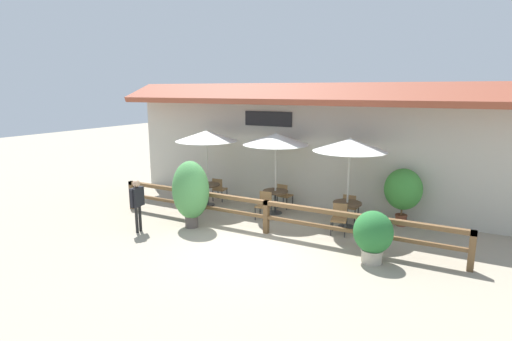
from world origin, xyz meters
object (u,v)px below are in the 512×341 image
object	(u,v)px
chair_middle_wallside	(284,194)
dining_table_far	(347,207)
dining_table_near	(208,188)
potted_plant_tall_tropical	(191,191)
chair_near_wallside	(219,188)
chair_middle_streetside	(264,204)
dining_table_middle	(275,195)
patio_umbrella_near	(206,136)
chair_far_streetside	(339,217)
chair_near_streetside	(198,197)
potted_plant_entrance_palm	(373,234)
potted_plant_corner_fern	(403,190)
patio_umbrella_middle	(276,139)
pedestrian	(137,199)
chair_far_wallside	(350,206)
patio_umbrella_far	(350,145)

from	to	relation	value
chair_middle_wallside	dining_table_far	size ratio (longest dim) A/B	1.02
dining_table_near	potted_plant_tall_tropical	size ratio (longest dim) A/B	0.42
dining_table_near	chair_near_wallside	size ratio (longest dim) A/B	0.98
dining_table_near	chair_middle_wallside	size ratio (longest dim) A/B	0.98
dining_table_near	chair_middle_streetside	xyz separation A→B (m)	(2.42, -0.40, -0.13)
chair_middle_streetside	dining_table_far	distance (m)	2.56
potted_plant_tall_tropical	chair_middle_streetside	bearing A→B (deg)	48.02
chair_middle_wallside	dining_table_middle	bearing A→B (deg)	97.52
patio_umbrella_near	chair_far_streetside	xyz separation A→B (m)	(4.89, -0.60, -1.98)
chair_near_streetside	dining_table_far	size ratio (longest dim) A/B	1.02
chair_near_streetside	potted_plant_tall_tropical	size ratio (longest dim) A/B	0.43
chair_near_wallside	dining_table_middle	size ratio (longest dim) A/B	1.02
chair_near_streetside	chair_near_wallside	size ratio (longest dim) A/B	1.00
chair_middle_streetside	potted_plant_entrance_palm	size ratio (longest dim) A/B	0.68
patio_umbrella_near	potted_plant_corner_fern	distance (m)	6.55
patio_umbrella_middle	potted_plant_corner_fern	bearing A→B (deg)	10.10
chair_far_streetside	potted_plant_entrance_palm	distance (m)	1.96
chair_middle_streetside	pedestrian	size ratio (longest dim) A/B	0.56
chair_far_streetside	chair_far_wallside	bearing A→B (deg)	81.79
pedestrian	chair_middle_wallside	bearing A→B (deg)	140.31
patio_umbrella_middle	potted_plant_entrance_palm	distance (m)	4.70
chair_near_wallside	dining_table_far	world-z (taller)	chair_near_wallside
dining_table_far	chair_far_wallside	xyz separation A→B (m)	(-0.07, 0.63, -0.13)
dining_table_near	chair_middle_wallside	bearing A→B (deg)	21.02
patio_umbrella_middle	chair_middle_streetside	bearing A→B (deg)	-95.54
potted_plant_entrance_palm	patio_umbrella_near	bearing A→B (deg)	161.06
potted_plant_entrance_palm	chair_far_wallside	bearing A→B (deg)	114.61
patio_umbrella_near	chair_near_streetside	size ratio (longest dim) A/B	3.15
dining_table_far	patio_umbrella_near	bearing A→B (deg)	-179.61
patio_umbrella_far	chair_near_streetside	bearing A→B (deg)	-172.00
patio_umbrella_near	dining_table_near	bearing A→B (deg)	0.00
chair_near_streetside	chair_middle_wallside	xyz separation A→B (m)	(2.44, 1.61, 0.00)
potted_plant_tall_tropical	potted_plant_corner_fern	xyz separation A→B (m)	(5.45, 3.07, -0.01)
dining_table_middle	chair_far_streetside	bearing A→B (deg)	-20.06
dining_table_middle	chair_middle_wallside	world-z (taller)	chair_middle_wallside
chair_far_streetside	chair_far_wallside	world-z (taller)	same
chair_far_streetside	pedestrian	distance (m)	5.73
potted_plant_tall_tropical	chair_near_streetside	bearing A→B (deg)	119.35
patio_umbrella_near	potted_plant_tall_tropical	size ratio (longest dim) A/B	1.34
chair_far_wallside	dining_table_near	bearing A→B (deg)	8.99
chair_far_wallside	potted_plant_corner_fern	world-z (taller)	potted_plant_corner_fern
chair_near_wallside	chair_far_streetside	world-z (taller)	same
dining_table_near	chair_far_streetside	bearing A→B (deg)	-6.99
chair_far_wallside	potted_plant_tall_tropical	size ratio (longest dim) A/B	0.43
chair_near_wallside	dining_table_near	bearing A→B (deg)	82.70
chair_near_wallside	patio_umbrella_middle	size ratio (longest dim) A/B	0.32
dining_table_far	chair_far_wallside	distance (m)	0.65
dining_table_near	chair_far_streetside	world-z (taller)	chair_far_streetside
chair_far_streetside	chair_near_wallside	bearing A→B (deg)	156.00
patio_umbrella_middle	dining_table_middle	distance (m)	1.85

